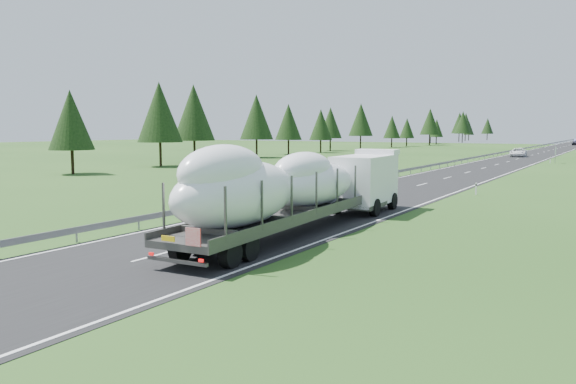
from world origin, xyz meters
The scene contains 8 objects.
ground centered at (0.00, 0.00, 0.00)m, with size 400.00×400.00×0.00m, color #234416.
road_surface centered at (0.00, 100.00, 0.01)m, with size 10.00×400.00×0.02m, color black.
guardrail centered at (-5.30, 99.94, 0.60)m, with size 0.10×400.00×0.76m.
highway_sign centered at (7.20, 80.00, 1.81)m, with size 0.08×0.90×2.60m.
tree_line_left centered at (-43.01, 122.72, 7.25)m, with size 14.76×299.59×12.41m.
boat_truck centered at (2.44, 7.80, 2.49)m, with size 3.97×21.76×4.79m.
distant_van centered at (-1.43, 99.82, 0.85)m, with size 2.81×6.10×1.69m, color white.
distant_car_dark centered at (1.60, 190.98, 0.73)m, with size 1.73×4.30×1.47m, color black.
Camera 1 is at (17.14, -17.34, 5.43)m, focal length 35.00 mm.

